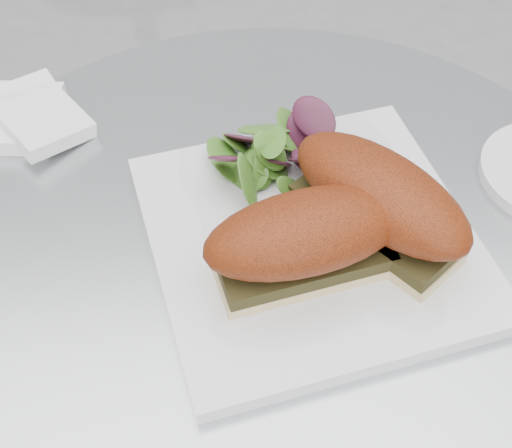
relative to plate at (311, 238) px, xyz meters
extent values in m
cylinder|color=#B7BABF|center=(-0.03, -0.01, -0.02)|extent=(0.70, 0.70, 0.02)
cylinder|color=#B7BABF|center=(-0.03, -0.01, -0.38)|extent=(0.07, 0.07, 0.71)
cube|color=white|center=(0.00, 0.00, 0.00)|extent=(0.34, 0.34, 0.02)
cube|color=#DBBA88|center=(-0.01, -0.04, 0.01)|extent=(0.16, 0.09, 0.01)
cube|color=black|center=(-0.01, -0.04, 0.03)|extent=(0.16, 0.09, 0.01)
ellipsoid|color=maroon|center=(-0.01, -0.04, 0.06)|extent=(0.18, 0.11, 0.06)
cube|color=#DBBA88|center=(0.06, 0.00, 0.01)|extent=(0.15, 0.16, 0.01)
cube|color=black|center=(0.06, 0.00, 0.03)|extent=(0.15, 0.16, 0.01)
ellipsoid|color=maroon|center=(0.06, 0.00, 0.06)|extent=(0.18, 0.19, 0.06)
camera|label=1|loc=(-0.08, -0.40, 0.50)|focal=50.00mm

